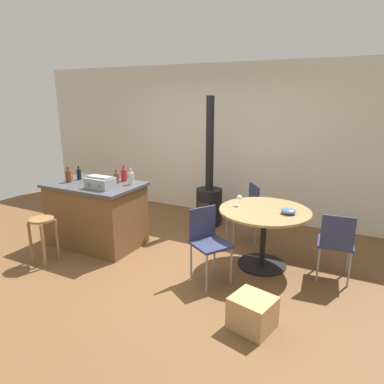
{
  "coord_description": "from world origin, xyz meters",
  "views": [
    {
      "loc": [
        2.43,
        -3.5,
        2.15
      ],
      "look_at": [
        0.34,
        0.57,
        0.88
      ],
      "focal_mm": 32.49,
      "sensor_mm": 36.0,
      "label": 1
    }
  ],
  "objects_px": {
    "cup_1": "(70,177)",
    "serving_bowl": "(289,211)",
    "wooden_stool": "(43,231)",
    "toolbox": "(100,182)",
    "folding_chair_left": "(336,241)",
    "dining_table": "(264,223)",
    "cup_0": "(94,179)",
    "wood_stove": "(209,196)",
    "bottle_1": "(124,175)",
    "bottle_4": "(79,174)",
    "kitchen_island": "(97,214)",
    "wine_glass": "(239,198)",
    "folding_chair_near": "(246,208)",
    "bottle_0": "(131,178)",
    "bottle_3": "(116,178)",
    "bottle_2": "(68,176)",
    "folding_chair_far": "(208,239)"
  },
  "relations": [
    {
      "from": "wooden_stool",
      "to": "toolbox",
      "type": "xyz_separation_m",
      "value": [
        0.46,
        0.64,
        0.57
      ]
    },
    {
      "from": "wooden_stool",
      "to": "bottle_4",
      "type": "height_order",
      "value": "bottle_4"
    },
    {
      "from": "kitchen_island",
      "to": "serving_bowl",
      "type": "distance_m",
      "value": 2.74
    },
    {
      "from": "folding_chair_near",
      "to": "bottle_4",
      "type": "height_order",
      "value": "bottle_4"
    },
    {
      "from": "bottle_3",
      "to": "serving_bowl",
      "type": "height_order",
      "value": "bottle_3"
    },
    {
      "from": "cup_1",
      "to": "cup_0",
      "type": "bearing_deg",
      "value": 5.18
    },
    {
      "from": "bottle_0",
      "to": "folding_chair_left",
      "type": "bearing_deg",
      "value": 5.36
    },
    {
      "from": "dining_table",
      "to": "cup_1",
      "type": "distance_m",
      "value": 2.91
    },
    {
      "from": "bottle_1",
      "to": "serving_bowl",
      "type": "distance_m",
      "value": 2.41
    },
    {
      "from": "wooden_stool",
      "to": "toolbox",
      "type": "distance_m",
      "value": 0.97
    },
    {
      "from": "wood_stove",
      "to": "cup_0",
      "type": "xyz_separation_m",
      "value": [
        -1.17,
        -1.47,
        0.47
      ]
    },
    {
      "from": "bottle_3",
      "to": "folding_chair_far",
      "type": "bearing_deg",
      "value": -12.68
    },
    {
      "from": "kitchen_island",
      "to": "serving_bowl",
      "type": "relative_size",
      "value": 7.44
    },
    {
      "from": "dining_table",
      "to": "bottle_2",
      "type": "xyz_separation_m",
      "value": [
        -2.77,
        -0.54,
        0.43
      ]
    },
    {
      "from": "folding_chair_far",
      "to": "folding_chair_left",
      "type": "xyz_separation_m",
      "value": [
        1.35,
        0.67,
        -0.03
      ]
    },
    {
      "from": "kitchen_island",
      "to": "bottle_1",
      "type": "relative_size",
      "value": 5.64
    },
    {
      "from": "wood_stove",
      "to": "bottle_1",
      "type": "height_order",
      "value": "wood_stove"
    },
    {
      "from": "bottle_2",
      "to": "cup_0",
      "type": "xyz_separation_m",
      "value": [
        0.36,
        0.13,
        -0.04
      ]
    },
    {
      "from": "folding_chair_near",
      "to": "bottle_1",
      "type": "xyz_separation_m",
      "value": [
        -1.62,
        -0.82,
        0.51
      ]
    },
    {
      "from": "folding_chair_left",
      "to": "wine_glass",
      "type": "height_order",
      "value": "wine_glass"
    },
    {
      "from": "wooden_stool",
      "to": "dining_table",
      "type": "relative_size",
      "value": 0.54
    },
    {
      "from": "folding_chair_near",
      "to": "cup_0",
      "type": "bearing_deg",
      "value": -150.24
    },
    {
      "from": "wine_glass",
      "to": "folding_chair_left",
      "type": "bearing_deg",
      "value": 0.45
    },
    {
      "from": "wooden_stool",
      "to": "folding_chair_left",
      "type": "height_order",
      "value": "folding_chair_left"
    },
    {
      "from": "dining_table",
      "to": "serving_bowl",
      "type": "distance_m",
      "value": 0.37
    },
    {
      "from": "folding_chair_left",
      "to": "bottle_1",
      "type": "xyz_separation_m",
      "value": [
        -2.96,
        -0.14,
        0.52
      ]
    },
    {
      "from": "wood_stove",
      "to": "bottle_3",
      "type": "relative_size",
      "value": 10.72
    },
    {
      "from": "wooden_stool",
      "to": "cup_0",
      "type": "height_order",
      "value": "cup_0"
    },
    {
      "from": "wooden_stool",
      "to": "wine_glass",
      "type": "distance_m",
      "value": 2.6
    },
    {
      "from": "wood_stove",
      "to": "bottle_4",
      "type": "relative_size",
      "value": 10.18
    },
    {
      "from": "bottle_3",
      "to": "cup_1",
      "type": "relative_size",
      "value": 1.86
    },
    {
      "from": "bottle_2",
      "to": "cup_0",
      "type": "relative_size",
      "value": 1.89
    },
    {
      "from": "wooden_stool",
      "to": "wood_stove",
      "type": "height_order",
      "value": "wood_stove"
    },
    {
      "from": "dining_table",
      "to": "bottle_4",
      "type": "bearing_deg",
      "value": -172.69
    },
    {
      "from": "wooden_stool",
      "to": "bottle_4",
      "type": "xyz_separation_m",
      "value": [
        -0.17,
        0.88,
        0.57
      ]
    },
    {
      "from": "kitchen_island",
      "to": "dining_table",
      "type": "height_order",
      "value": "kitchen_island"
    },
    {
      "from": "folding_chair_far",
      "to": "wood_stove",
      "type": "xyz_separation_m",
      "value": [
        -0.76,
        1.71,
        -0.02
      ]
    },
    {
      "from": "bottle_0",
      "to": "bottle_2",
      "type": "bearing_deg",
      "value": -161.32
    },
    {
      "from": "bottle_3",
      "to": "cup_0",
      "type": "bearing_deg",
      "value": -157.83
    },
    {
      "from": "wood_stove",
      "to": "bottle_1",
      "type": "relative_size",
      "value": 9.07
    },
    {
      "from": "bottle_4",
      "to": "cup_0",
      "type": "relative_size",
      "value": 1.72
    },
    {
      "from": "folding_chair_far",
      "to": "cup_1",
      "type": "bearing_deg",
      "value": 175.21
    },
    {
      "from": "dining_table",
      "to": "toolbox",
      "type": "xyz_separation_m",
      "value": [
        -2.12,
        -0.59,
        0.42
      ]
    },
    {
      "from": "dining_table",
      "to": "cup_0",
      "type": "bearing_deg",
      "value": -170.39
    },
    {
      "from": "dining_table",
      "to": "bottle_1",
      "type": "relative_size",
      "value": 4.82
    },
    {
      "from": "dining_table",
      "to": "folding_chair_far",
      "type": "height_order",
      "value": "folding_chair_far"
    },
    {
      "from": "wood_stove",
      "to": "bottle_4",
      "type": "xyz_separation_m",
      "value": [
        -1.51,
        -1.42,
        0.5
      ]
    },
    {
      "from": "cup_1",
      "to": "serving_bowl",
      "type": "relative_size",
      "value": 0.6
    },
    {
      "from": "folding_chair_left",
      "to": "bottle_1",
      "type": "height_order",
      "value": "bottle_1"
    },
    {
      "from": "folding_chair_left",
      "to": "bottle_2",
      "type": "relative_size",
      "value": 3.67
    }
  ]
}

